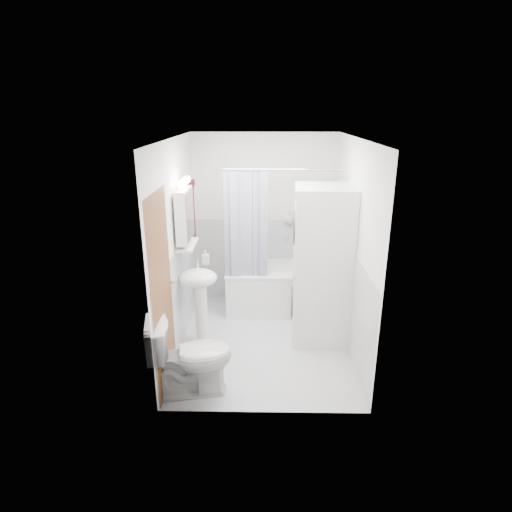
{
  "coord_description": "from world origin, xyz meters",
  "views": [
    {
      "loc": [
        -0.02,
        -4.61,
        2.7
      ],
      "look_at": [
        -0.1,
        0.15,
        1.05
      ],
      "focal_mm": 30.0,
      "sensor_mm": 36.0,
      "label": 1
    }
  ],
  "objects_px": {
    "sink": "(199,290)",
    "bathtub": "(284,286)",
    "washer_dryer": "(321,265)",
    "toilet": "(190,357)"
  },
  "relations": [
    {
      "from": "sink",
      "to": "bathtub",
      "type": "bearing_deg",
      "value": 43.21
    },
    {
      "from": "bathtub",
      "to": "washer_dryer",
      "type": "xyz_separation_m",
      "value": [
        0.39,
        -0.79,
        0.6
      ]
    },
    {
      "from": "washer_dryer",
      "to": "bathtub",
      "type": "bearing_deg",
      "value": 119.34
    },
    {
      "from": "bathtub",
      "to": "washer_dryer",
      "type": "height_order",
      "value": "washer_dryer"
    },
    {
      "from": "sink",
      "to": "washer_dryer",
      "type": "xyz_separation_m",
      "value": [
        1.43,
        0.19,
        0.24
      ]
    },
    {
      "from": "sink",
      "to": "toilet",
      "type": "height_order",
      "value": "sink"
    },
    {
      "from": "sink",
      "to": "toilet",
      "type": "relative_size",
      "value": 1.27
    },
    {
      "from": "washer_dryer",
      "to": "toilet",
      "type": "xyz_separation_m",
      "value": [
        -1.4,
        -1.13,
        -0.54
      ]
    },
    {
      "from": "bathtub",
      "to": "sink",
      "type": "height_order",
      "value": "sink"
    },
    {
      "from": "sink",
      "to": "washer_dryer",
      "type": "relative_size",
      "value": 0.55
    }
  ]
}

